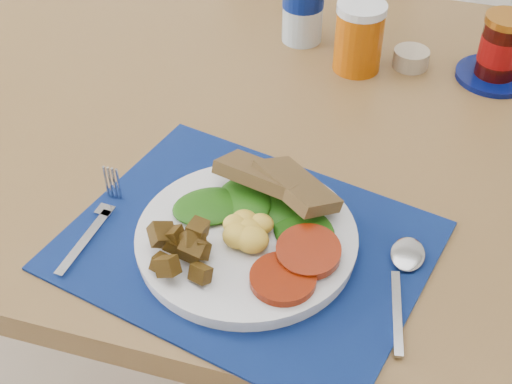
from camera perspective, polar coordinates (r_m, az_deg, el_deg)
table at (r=1.14m, az=-1.84°, el=3.35°), size 1.40×0.90×0.75m
chair_far at (r=1.77m, az=5.05°, el=14.81°), size 0.50×0.48×1.13m
placemat at (r=0.86m, az=-0.76°, el=-4.29°), size 0.48×0.41×0.00m
breakfast_plate at (r=0.84m, az=-1.17°, el=-3.44°), size 0.26×0.26×0.06m
fork at (r=0.90m, az=-12.56°, el=-2.33°), size 0.03×0.16×0.00m
spoon at (r=0.84m, az=11.78°, el=-6.33°), size 0.04×0.17×0.01m
juice_glass at (r=1.16m, az=8.22°, el=12.02°), size 0.08×0.08×0.11m
ramekin at (r=1.20m, az=12.29°, el=10.40°), size 0.06×0.06×0.03m
jam_on_saucer at (r=1.19m, az=18.93°, el=10.58°), size 0.12×0.12×0.11m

